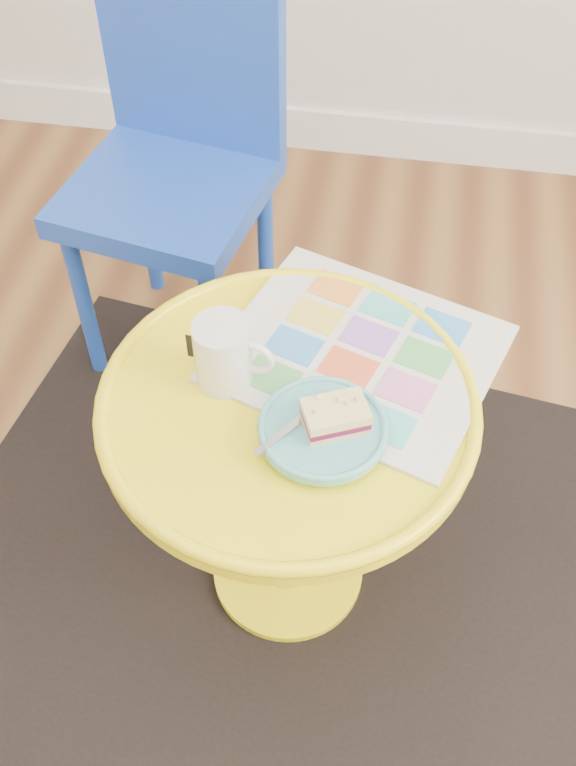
% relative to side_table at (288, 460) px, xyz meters
% --- Properties ---
extents(rug, '(1.45, 1.28, 0.01)m').
position_rel_side_table_xyz_m(rug, '(0.00, 0.00, -0.36)').
color(rug, black).
rests_on(rug, ground).
extents(side_table, '(0.53, 0.53, 0.50)m').
position_rel_side_table_xyz_m(side_table, '(0.00, 0.00, 0.00)').
color(side_table, yellow).
rests_on(side_table, ground).
extents(chair, '(0.42, 0.42, 0.81)m').
position_rel_side_table_xyz_m(chair, '(-0.31, 0.60, 0.10)').
color(chair, '#1B45B5').
rests_on(chair, ground).
extents(newspaper, '(0.46, 0.42, 0.01)m').
position_rel_side_table_xyz_m(newspaper, '(0.09, 0.10, 0.15)').
color(newspaper, silver).
rests_on(newspaper, side_table).
extents(mug, '(0.11, 0.08, 0.10)m').
position_rel_side_table_xyz_m(mug, '(-0.09, 0.03, 0.20)').
color(mug, silver).
rests_on(mug, side_table).
extents(plate, '(0.17, 0.17, 0.02)m').
position_rel_side_table_xyz_m(plate, '(0.06, -0.05, 0.16)').
color(plate, '#52ACAE').
rests_on(plate, newspaper).
extents(cake_slice, '(0.10, 0.08, 0.04)m').
position_rel_side_table_xyz_m(cake_slice, '(0.07, -0.05, 0.19)').
color(cake_slice, '#D3BC8C').
rests_on(cake_slice, plate).
extents(fork, '(0.10, 0.12, 0.00)m').
position_rel_side_table_xyz_m(fork, '(0.02, -0.05, 0.17)').
color(fork, silver).
rests_on(fork, plate).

